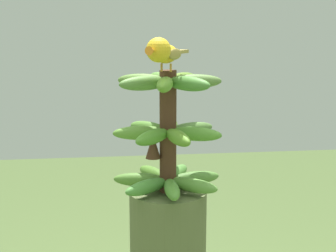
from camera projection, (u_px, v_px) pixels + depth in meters
banana_bunch at (168, 132)px, 1.23m from camera, size 0.27×0.27×0.30m
perched_bird at (163, 52)px, 1.14m from camera, size 0.18×0.12×0.08m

